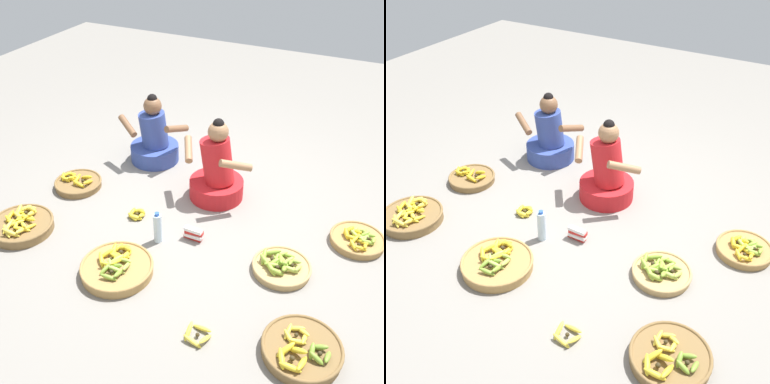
# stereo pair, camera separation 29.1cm
# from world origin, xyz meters

# --- Properties ---
(ground_plane) EXTENTS (10.00, 10.00, 0.00)m
(ground_plane) POSITION_xyz_m (0.00, 0.00, 0.00)
(ground_plane) COLOR gray
(vendor_woman_front) EXTENTS (0.75, 0.52, 0.83)m
(vendor_woman_front) POSITION_xyz_m (0.02, 0.30, 0.27)
(vendor_woman_front) COLOR red
(vendor_woman_front) RESTS_ON ground
(vendor_woman_behind) EXTENTS (0.72, 0.54, 0.76)m
(vendor_woman_behind) POSITION_xyz_m (-0.86, 0.65, 0.24)
(vendor_woman_behind) COLOR #334793
(vendor_woman_behind) RESTS_ON ground
(banana_basket_near_vendor) EXTENTS (0.47, 0.47, 0.14)m
(banana_basket_near_vendor) POSITION_xyz_m (0.89, -0.43, 0.04)
(banana_basket_near_vendor) COLOR tan
(banana_basket_near_vendor) RESTS_ON ground
(banana_basket_back_center) EXTENTS (0.47, 0.47, 0.13)m
(banana_basket_back_center) POSITION_xyz_m (-1.29, -0.15, 0.04)
(banana_basket_back_center) COLOR brown
(banana_basket_back_center) RESTS_ON ground
(banana_basket_front_left) EXTENTS (0.56, 0.56, 0.17)m
(banana_basket_front_left) POSITION_xyz_m (-1.31, -0.93, 0.06)
(banana_basket_front_left) COLOR brown
(banana_basket_front_left) RESTS_ON ground
(banana_basket_mid_left) EXTENTS (0.58, 0.58, 0.16)m
(banana_basket_mid_left) POSITION_xyz_m (-0.26, -1.01, 0.05)
(banana_basket_mid_left) COLOR #A87F47
(banana_basket_mid_left) RESTS_ON ground
(banana_basket_mid_right) EXTENTS (0.46, 0.46, 0.13)m
(banana_basket_mid_right) POSITION_xyz_m (1.38, 0.17, 0.04)
(banana_basket_mid_right) COLOR #A87F47
(banana_basket_mid_right) RESTS_ON ground
(banana_basket_front_center) EXTENTS (0.54, 0.54, 0.16)m
(banana_basket_front_center) POSITION_xyz_m (1.24, -1.13, 0.05)
(banana_basket_front_center) COLOR brown
(banana_basket_front_center) RESTS_ON ground
(loose_bananas_back_left) EXTENTS (0.17, 0.18, 0.08)m
(loose_bananas_back_left) POSITION_xyz_m (-0.50, -0.32, 0.03)
(loose_bananas_back_left) COLOR yellow
(loose_bananas_back_left) RESTS_ON ground
(loose_bananas_front_right) EXTENTS (0.18, 0.18, 0.09)m
(loose_bananas_front_right) POSITION_xyz_m (0.57, -1.30, 0.03)
(loose_bananas_front_right) COLOR yellow
(loose_bananas_front_right) RESTS_ON ground
(water_bottle) EXTENTS (0.07, 0.07, 0.30)m
(water_bottle) POSITION_xyz_m (-0.16, -0.53, 0.14)
(water_bottle) COLOR silver
(water_bottle) RESTS_ON ground
(packet_carton_stack) EXTENTS (0.17, 0.07, 0.12)m
(packet_carton_stack) POSITION_xyz_m (0.10, -0.38, 0.06)
(packet_carton_stack) COLOR red
(packet_carton_stack) RESTS_ON ground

